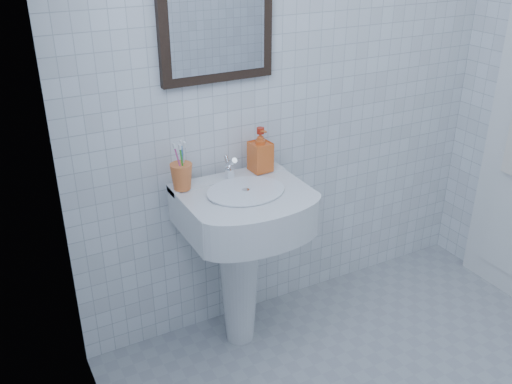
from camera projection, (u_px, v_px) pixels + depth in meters
wall_back at (295, 68)px, 2.59m from camera, size 2.20×0.02×2.50m
wall_left at (146, 250)px, 1.17m from camera, size 0.02×2.40×2.50m
washbasin at (241, 241)px, 2.55m from camera, size 0.54×0.40×0.83m
faucet at (230, 169)px, 2.50m from camera, size 0.05×0.10×0.11m
toothbrush_cup at (182, 176)px, 2.40m from camera, size 0.12×0.12×0.11m
soap_dispenser at (260, 150)px, 2.55m from camera, size 0.10×0.10×0.20m
wall_mirror at (216, 5)px, 2.28m from camera, size 0.50×0.04×0.62m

